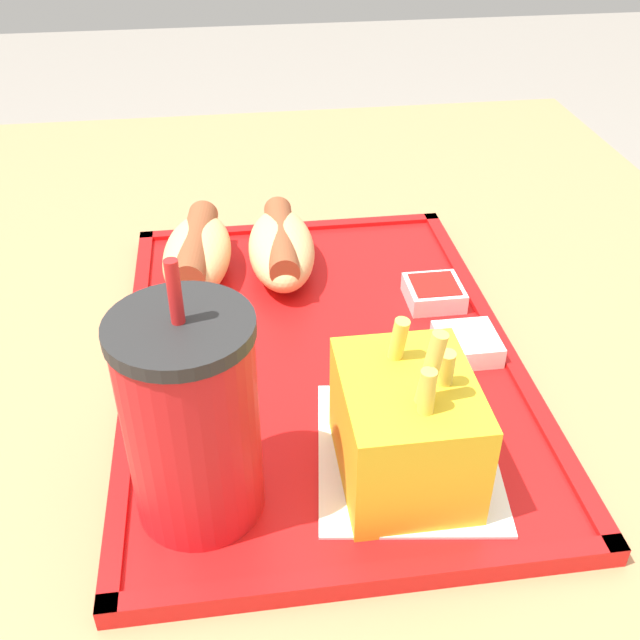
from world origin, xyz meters
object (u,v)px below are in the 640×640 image
at_px(soda_cup, 191,419).
at_px(hot_dog_far, 197,252).
at_px(hot_dog_near, 281,247).
at_px(sauce_cup_ketchup, 434,292).
at_px(fries_carton, 406,428).
at_px(sauce_cup_mayo, 467,343).

distance_m(soda_cup, hot_dog_far, 0.26).
distance_m(hot_dog_near, sauce_cup_ketchup, 0.14).
height_order(hot_dog_far, sauce_cup_ketchup, hot_dog_far).
height_order(hot_dog_near, fries_carton, fries_carton).
bearing_deg(fries_carton, sauce_cup_ketchup, -20.46).
xyz_separation_m(soda_cup, fries_carton, (0.01, -0.12, -0.03)).
relative_size(hot_dog_far, fries_carton, 1.10).
bearing_deg(soda_cup, fries_carton, -87.23).
bearing_deg(hot_dog_far, soda_cup, 179.98).
bearing_deg(sauce_cup_ketchup, sauce_cup_mayo, -175.06).
height_order(sauce_cup_mayo, sauce_cup_ketchup, same).
bearing_deg(fries_carton, hot_dog_far, 26.04).
relative_size(soda_cup, sauce_cup_ketchup, 3.70).
xyz_separation_m(hot_dog_far, hot_dog_near, (-0.00, -0.07, -0.00)).
distance_m(hot_dog_far, hot_dog_near, 0.07).
bearing_deg(sauce_cup_mayo, sauce_cup_ketchup, 4.94).
bearing_deg(hot_dog_far, fries_carton, -153.96).
bearing_deg(sauce_cup_mayo, soda_cup, 121.10).
height_order(hot_dog_far, hot_dog_near, same).
height_order(hot_dog_far, fries_carton, fries_carton).
bearing_deg(sauce_cup_ketchup, soda_cup, 134.88).
distance_m(fries_carton, sauce_cup_ketchup, 0.20).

